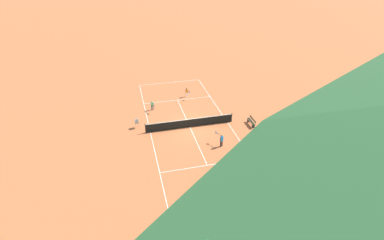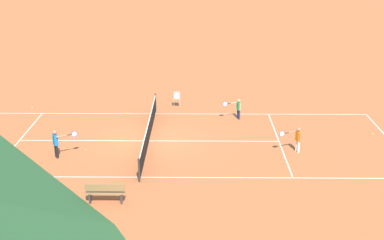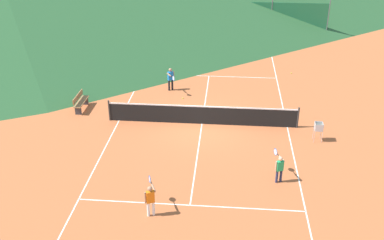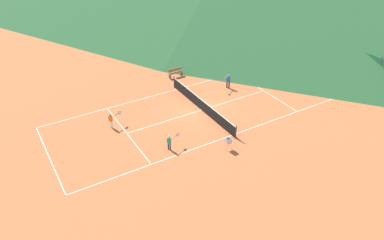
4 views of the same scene
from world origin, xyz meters
The scene contains 15 objects.
ground_plane centered at (0.00, 0.00, 0.00)m, with size 600.00×600.00×0.00m, color #B25B33.
court_line_markings centered at (0.00, 0.00, 0.00)m, with size 8.25×23.85×0.01m.
tennis_net centered at (0.00, 0.00, 0.50)m, with size 9.18×0.08×1.06m.
player_far_baseline centered at (3.27, -4.59, 0.66)m, with size 0.36×1.00×1.13m.
player_near_baseline centered at (-2.04, 3.99, 0.76)m, with size 0.55×1.09×1.31m.
player_far_service centered at (-1.31, -7.02, 0.71)m, with size 0.40×1.05×1.21m.
tennis_ball_alley_right centered at (5.08, 7.26, 0.03)m, with size 0.07×0.07×0.07m, color #CCE033.
tennis_ball_by_net_left centered at (2.35, 11.10, 0.03)m, with size 0.07×0.07×0.07m, color #CCE033.
tennis_ball_far_corner centered at (-1.48, 11.15, 0.03)m, with size 0.07×0.07×0.07m, color #CCE033.
tennis_ball_mid_court centered at (0.96, -11.29, 0.03)m, with size 0.07×0.07×0.07m, color #CCE033.
tennis_ball_service_box centered at (4.08, 1.60, 0.03)m, with size 0.07×0.07×0.07m, color #CCE033.
tennis_ball_near_corner centered at (-2.84, 8.53, 0.03)m, with size 0.07×0.07×0.07m, color #CCE033.
tennis_ball_alley_left centered at (-1.24, 2.88, 0.03)m, with size 0.07×0.07×0.07m, color #CCE033.
ball_hopper centered at (5.31, -1.20, 0.65)m, with size 0.36×0.36×0.89m.
courtside_bench centered at (-6.34, 1.09, 0.45)m, with size 0.36×1.50×0.84m.
Camera 1 is at (6.06, 25.59, 16.33)m, focal length 28.00 mm.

